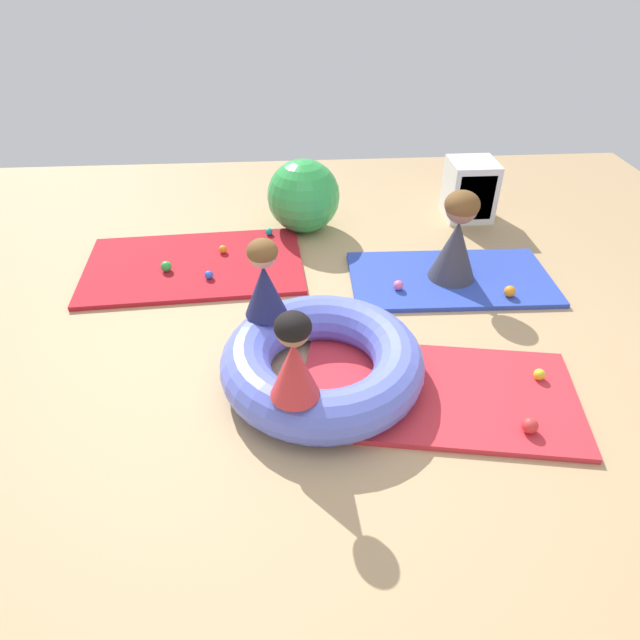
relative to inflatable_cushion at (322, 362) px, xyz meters
The scene contains 18 objects.
ground_plane 0.17m from the inflatable_cushion, 50.54° to the left, with size 8.00×8.00×0.00m, color tan.
gym_mat_center_rear 1.81m from the inflatable_cushion, 123.06° to the left, with size 1.82×1.12×0.04m, color #B21923.
gym_mat_near_right 0.75m from the inflatable_cushion, 14.81° to the right, with size 1.70×0.91×0.04m, color red.
gym_mat_far_right 1.62m from the inflatable_cushion, 44.99° to the left, with size 1.64×0.89×0.04m, color #2D47B7.
inflatable_cushion is the anchor object (origin of this frame).
child_in_navy 0.64m from the inflatable_cushion, 135.77° to the left, with size 0.29×0.29×0.54m.
child_in_red 0.64m from the inflatable_cushion, 112.20° to the right, with size 0.32×0.32×0.53m.
adult_seated 1.63m from the inflatable_cushion, 44.99° to the left, with size 0.38×0.38×0.74m.
play_ball_orange 1.73m from the inflatable_cushion, 28.51° to the left, with size 0.09×0.09×0.09m, color orange.
play_ball_green 1.84m from the inflatable_cushion, 130.59° to the left, with size 0.09×0.09×0.09m, color green.
play_ball_red 1.27m from the inflatable_cushion, 25.80° to the right, with size 0.09×0.09×0.09m, color red.
play_ball_blue 1.51m from the inflatable_cushion, 123.63° to the left, with size 0.07×0.07×0.07m, color blue.
play_ball_pink 1.19m from the inflatable_cushion, 55.42° to the left, with size 0.08×0.08×0.08m, color pink.
play_ball_yellow 1.38m from the inflatable_cushion, ahead, with size 0.07×0.07×0.07m, color yellow.
play_ball_teal 2.02m from the inflatable_cushion, 99.87° to the left, with size 0.07×0.07×0.07m, color teal.
play_ball_orange_second 1.84m from the inflatable_cushion, 114.12° to the left, with size 0.07×0.07×0.07m, color orange.
exercise_ball_large 2.17m from the inflatable_cushion, 90.39° to the left, with size 0.67×0.67×0.67m, color green.
storage_cube 2.84m from the inflatable_cushion, 55.12° to the left, with size 0.44×0.44×0.56m.
Camera 1 is at (-0.23, -2.67, 2.41)m, focal length 30.86 mm.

